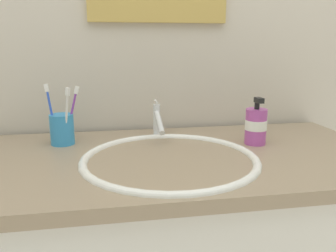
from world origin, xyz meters
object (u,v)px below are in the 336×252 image
(toothbrush_purple, at_px, (72,111))
(soap_dispenser, at_px, (256,126))
(toothbrush_blue, at_px, (51,110))
(faucet, at_px, (158,120))
(toothbrush_cup, at_px, (62,129))
(toothbrush_white, at_px, (67,113))

(toothbrush_purple, distance_m, soap_dispenser, 0.59)
(toothbrush_blue, xyz_separation_m, soap_dispenser, (0.64, -0.10, -0.05))
(faucet, distance_m, toothbrush_cup, 0.31)
(toothbrush_cup, height_order, soap_dispenser, soap_dispenser)
(faucet, distance_m, toothbrush_white, 0.30)
(toothbrush_white, xyz_separation_m, soap_dispenser, (0.59, -0.07, -0.05))
(toothbrush_blue, bearing_deg, toothbrush_cup, 12.99)
(faucet, height_order, toothbrush_blue, toothbrush_blue)
(toothbrush_blue, distance_m, soap_dispenser, 0.65)
(toothbrush_blue, height_order, soap_dispenser, toothbrush_blue)
(faucet, relative_size, toothbrush_cup, 1.70)
(toothbrush_blue, relative_size, soap_dispenser, 1.25)
(soap_dispenser, bearing_deg, toothbrush_blue, 171.33)
(toothbrush_blue, bearing_deg, soap_dispenser, -8.67)
(faucet, bearing_deg, toothbrush_purple, -175.23)
(toothbrush_cup, xyz_separation_m, toothbrush_white, (0.02, -0.03, 0.06))
(toothbrush_cup, bearing_deg, toothbrush_purple, -3.05)
(toothbrush_white, bearing_deg, faucet, 10.59)
(toothbrush_purple, xyz_separation_m, toothbrush_white, (-0.01, -0.03, 0.00))
(faucet, relative_size, toothbrush_blue, 0.87)
(toothbrush_cup, xyz_separation_m, soap_dispenser, (0.61, -0.10, 0.01))
(faucet, xyz_separation_m, toothbrush_blue, (-0.34, -0.03, 0.05))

